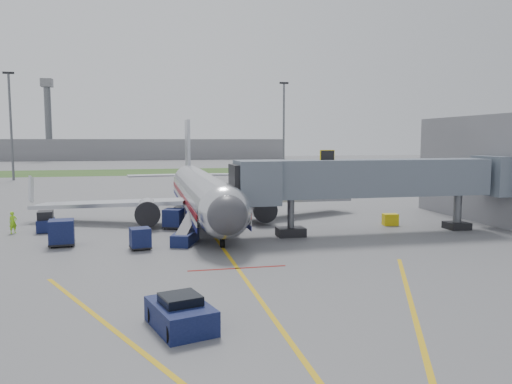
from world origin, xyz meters
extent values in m
plane|color=#565659|center=(0.00, 0.00, 0.00)|extent=(400.00, 400.00, 0.00)
cube|color=#2D4C1E|center=(0.00, 90.00, 0.01)|extent=(300.00, 25.00, 0.01)
cube|color=gold|center=(0.00, -2.00, 0.00)|extent=(0.25, 50.00, 0.01)
cube|color=maroon|center=(0.00, -4.00, 0.00)|extent=(6.00, 0.25, 0.01)
cube|color=gold|center=(-6.00, -14.00, 0.00)|extent=(9.52, 20.04, 0.01)
cube|color=gold|center=(6.00, -14.00, 0.00)|extent=(9.52, 20.04, 0.01)
cylinder|color=silver|center=(0.00, 15.00, 2.70)|extent=(3.80, 28.00, 3.80)
sphere|color=silver|center=(0.00, 1.00, 2.70)|extent=(3.80, 3.80, 3.80)
sphere|color=#38383D|center=(0.00, -0.30, 2.70)|extent=(2.74, 2.74, 2.74)
cube|color=black|center=(0.00, 0.60, 3.25)|extent=(2.20, 1.20, 0.55)
cone|color=silver|center=(0.00, 31.50, 2.70)|extent=(3.80, 5.00, 3.80)
cube|color=#B7BAC1|center=(0.00, 31.00, 6.70)|extent=(0.35, 4.20, 7.00)
cube|color=#B7BAC1|center=(-8.50, 15.00, 1.80)|extent=(15.10, 8.59, 1.13)
cube|color=#B7BAC1|center=(8.50, 15.00, 1.80)|extent=(15.10, 8.59, 1.13)
cylinder|color=silver|center=(-5.20, 12.00, 1.35)|extent=(2.10, 3.60, 2.10)
cylinder|color=silver|center=(5.20, 12.00, 1.35)|extent=(2.10, 3.60, 2.10)
cube|color=maroon|center=(1.92, 15.00, 2.35)|extent=(0.05, 28.00, 0.45)
cube|color=#0E115E|center=(1.92, 15.00, 1.45)|extent=(0.05, 28.00, 0.35)
cylinder|color=black|center=(0.00, 2.00, 0.30)|extent=(0.28, 0.70, 0.70)
cylinder|color=black|center=(-2.60, 15.50, 0.45)|extent=(0.50, 1.00, 1.00)
cylinder|color=black|center=(2.60, 15.50, 0.45)|extent=(0.50, 1.00, 1.00)
cube|color=slate|center=(13.00, 5.00, 4.60)|extent=(20.00, 3.00, 3.00)
cube|color=slate|center=(3.20, 5.00, 4.40)|extent=(3.20, 3.60, 3.40)
cube|color=black|center=(2.00, 5.00, 4.40)|extent=(1.60, 3.00, 2.80)
cube|color=yellow|center=(9.00, 5.00, 6.40)|extent=(1.20, 0.15, 1.00)
cylinder|color=#595B60|center=(6.00, 5.00, 1.55)|extent=(0.56, 0.56, 3.10)
cube|color=black|center=(6.00, 5.00, 0.35)|extent=(2.20, 1.60, 0.70)
cylinder|color=#595B60|center=(21.00, 5.00, 1.55)|extent=(0.70, 0.70, 3.10)
cube|color=black|center=(21.00, 5.00, 0.30)|extent=(1.80, 1.80, 0.60)
cube|color=slate|center=(25.00, 5.00, 4.60)|extent=(3.00, 4.00, 3.40)
cube|color=slate|center=(30.00, 10.00, 5.00)|extent=(10.00, 16.00, 10.00)
cylinder|color=#595B60|center=(-30.00, 70.00, 10.00)|extent=(0.44, 0.44, 20.00)
cube|color=black|center=(-30.00, 70.00, 20.20)|extent=(2.00, 0.40, 0.40)
cylinder|color=#595B60|center=(25.00, 75.00, 10.00)|extent=(0.44, 0.44, 20.00)
cube|color=black|center=(25.00, 75.00, 20.20)|extent=(2.00, 0.40, 0.40)
cube|color=slate|center=(-10.00, 170.00, 4.00)|extent=(120.00, 14.00, 8.00)
cylinder|color=#595B60|center=(-40.00, 165.00, 14.00)|extent=(2.40, 2.40, 28.00)
cube|color=slate|center=(-40.00, 165.00, 28.50)|extent=(4.00, 4.00, 3.00)
cube|color=#0D1339|center=(-4.00, -12.90, 0.52)|extent=(2.93, 3.83, 1.03)
cube|color=black|center=(-4.00, -12.90, 1.18)|extent=(1.86, 1.86, 0.47)
cylinder|color=black|center=(-4.47, -14.31, 0.38)|extent=(0.41, 0.78, 0.75)
cylinder|color=black|center=(-2.85, -13.84, 0.38)|extent=(0.41, 0.78, 0.75)
cylinder|color=black|center=(-5.15, -11.96, 0.38)|extent=(0.41, 0.78, 0.75)
cylinder|color=black|center=(-3.53, -11.49, 0.38)|extent=(0.41, 0.78, 0.75)
cube|color=#0D1339|center=(-13.62, 11.54, 0.54)|extent=(1.50, 2.58, 0.99)
cube|color=black|center=(-13.62, 11.54, 1.39)|extent=(1.33, 1.68, 0.69)
cylinder|color=black|center=(-14.04, 10.61, 0.25)|extent=(0.26, 0.51, 0.49)
cylinder|color=black|center=(-13.05, 10.70, 0.25)|extent=(0.26, 0.51, 0.49)
cylinder|color=black|center=(-14.20, 12.38, 0.25)|extent=(0.26, 0.51, 0.49)
cylinder|color=black|center=(-13.21, 12.47, 0.25)|extent=(0.26, 0.51, 0.49)
cube|color=#0D1339|center=(-3.00, 10.60, 0.94)|extent=(2.01, 2.01, 1.54)
cube|color=black|center=(-3.00, 10.60, 0.18)|extent=(2.07, 2.07, 0.12)
cylinder|color=black|center=(-3.78, 10.27, 0.14)|extent=(0.31, 0.34, 0.28)
cylinder|color=black|center=(-2.68, 9.82, 0.14)|extent=(0.31, 0.34, 0.28)
cylinder|color=black|center=(-3.32, 11.37, 0.14)|extent=(0.31, 0.34, 0.28)
cylinder|color=black|center=(-2.22, 10.92, 0.14)|extent=(0.31, 0.34, 0.28)
cube|color=#0D1339|center=(-11.35, 5.05, 1.06)|extent=(1.90, 1.90, 1.73)
cube|color=black|center=(-11.35, 5.05, 0.20)|extent=(1.96, 1.96, 0.13)
cylinder|color=black|center=(-11.94, 4.32, 0.16)|extent=(0.28, 0.34, 0.31)
cylinder|color=black|center=(-10.61, 4.45, 0.16)|extent=(0.28, 0.34, 0.31)
cylinder|color=black|center=(-12.08, 5.65, 0.16)|extent=(0.28, 0.34, 0.31)
cylinder|color=black|center=(-10.75, 5.78, 0.16)|extent=(0.28, 0.34, 0.31)
cube|color=#0D1339|center=(-5.75, 2.71, 0.84)|extent=(1.59, 1.59, 1.36)
cube|color=black|center=(-5.75, 2.71, 0.16)|extent=(1.64, 1.64, 0.11)
cylinder|color=black|center=(-6.18, 2.10, 0.12)|extent=(0.23, 0.28, 0.25)
cylinder|color=black|center=(-5.14, 2.29, 0.12)|extent=(0.23, 0.28, 0.25)
cylinder|color=black|center=(-6.36, 3.14, 0.12)|extent=(0.23, 0.28, 0.25)
cylinder|color=black|center=(-5.33, 3.32, 0.12)|extent=(0.23, 0.28, 0.25)
cube|color=#0D1339|center=(-2.50, 4.00, 0.43)|extent=(2.43, 3.71, 0.86)
cube|color=black|center=(-2.34, 4.45, 1.35)|extent=(2.11, 3.94, 1.36)
cylinder|color=black|center=(-3.37, 2.98, 0.27)|extent=(0.38, 0.58, 0.54)
cylinder|color=black|center=(-2.47, 2.66, 0.27)|extent=(0.38, 0.58, 0.54)
cylinder|color=black|center=(-2.53, 5.34, 0.27)|extent=(0.38, 0.58, 0.54)
cylinder|color=black|center=(-1.63, 5.02, 0.27)|extent=(0.38, 0.58, 0.54)
cube|color=yellow|center=(16.27, 8.00, 0.52)|extent=(1.40, 1.02, 1.05)
cylinder|color=black|center=(15.84, 8.05, 0.13)|extent=(0.20, 0.28, 0.26)
cylinder|color=black|center=(16.70, 7.95, 0.13)|extent=(0.20, 0.28, 0.26)
imported|color=#94E91B|center=(-16.08, 11.15, 0.91)|extent=(0.78, 0.76, 1.82)
camera|label=1|loc=(-5.26, -32.91, 7.71)|focal=35.00mm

